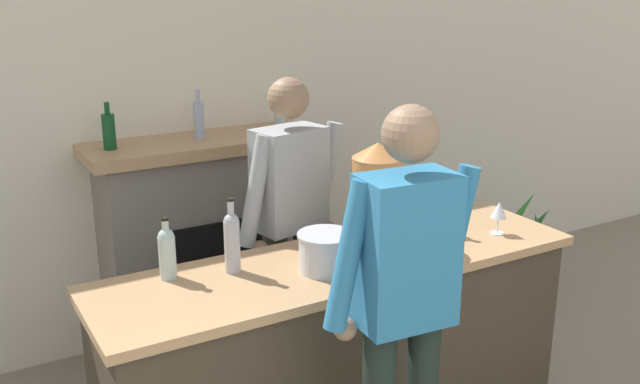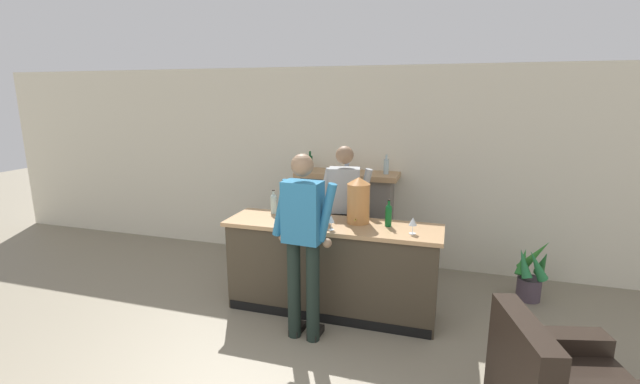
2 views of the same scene
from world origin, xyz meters
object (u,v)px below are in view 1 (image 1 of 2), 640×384
person_bartender (291,230)px  wine_glass_front_right (499,211)px  wine_glass_by_dispenser (380,251)px  wine_bottle_rose_blush (434,208)px  copper_dispenser (377,193)px  person_customer (403,316)px  potted_plant_corner (522,247)px  ice_bucket_steel (325,252)px  wine_bottle_merlot_tall (167,251)px  wine_bottle_riesling_slim (232,240)px  fireplace_stone (206,241)px

person_bartender → wine_glass_front_right: 1.07m
person_bartender → wine_glass_by_dispenser: size_ratio=11.54×
person_bartender → wine_bottle_rose_blush: 0.75m
person_bartender → wine_glass_front_right: bearing=-36.1°
copper_dispenser → wine_glass_by_dispenser: size_ratio=3.22×
person_customer → wine_glass_by_dispenser: (0.17, 0.40, 0.10)m
potted_plant_corner → person_customer: bearing=-145.6°
wine_glass_by_dispenser → wine_glass_front_right: (0.81, 0.12, 0.01)m
wine_glass_front_right → ice_bucket_steel: bearing=177.5°
copper_dispenser → ice_bucket_steel: copper_dispenser is taller
wine_bottle_merlot_tall → wine_bottle_riesling_slim: bearing=-16.1°
person_customer → person_bartender: (0.12, 1.14, -0.03)m
wine_glass_by_dispenser → wine_bottle_riesling_slim: bearing=147.5°
person_customer → wine_glass_by_dispenser: 0.44m
wine_glass_front_right → wine_bottle_riesling_slim: bearing=170.3°
wine_bottle_riesling_slim → wine_bottle_rose_blush: bearing=-2.4°
person_customer → potted_plant_corner: bearing=34.4°
person_bartender → wine_bottle_riesling_slim: bearing=-141.6°
wine_glass_by_dispenser → ice_bucket_steel: bearing=139.0°
copper_dispenser → person_customer: bearing=-117.1°
person_bartender → copper_dispenser: size_ratio=3.58×
person_bartender → ice_bucket_steel: person_bartender is taller
fireplace_stone → wine_bottle_rose_blush: size_ratio=5.66×
wine_bottle_rose_blush → wine_bottle_merlot_tall: (-1.35, 0.12, -0.00)m
wine_bottle_merlot_tall → fireplace_stone: bearing=62.3°
person_bartender → wine_bottle_riesling_slim: (-0.50, -0.39, 0.17)m
person_bartender → ice_bucket_steel: size_ratio=7.15×
copper_dispenser → wine_glass_by_dispenser: bearing=-122.2°
wine_bottle_merlot_tall → wine_glass_front_right: (1.62, -0.31, -0.00)m
potted_plant_corner → wine_glass_front_right: size_ratio=4.31×
ice_bucket_steel → wine_bottle_riesling_slim: (-0.36, 0.19, 0.06)m
wine_bottle_riesling_slim → wine_bottle_rose_blush: 1.08m
wine_glass_front_right → person_bartender: bearing=143.9°
fireplace_stone → person_bartender: person_bartender is taller
wine_bottle_rose_blush → person_bartender: bearing=143.3°
person_bartender → wine_glass_by_dispenser: 0.75m
person_bartender → wine_bottle_merlot_tall: size_ratio=6.48×
potted_plant_corner → wine_bottle_rose_blush: bearing=-151.4°
wine_bottle_rose_blush → wine_bottle_merlot_tall: 1.36m
wine_bottle_riesling_slim → ice_bucket_steel: bearing=-27.5°
potted_plant_corner → ice_bucket_steel: 2.62m
potted_plant_corner → ice_bucket_steel: ice_bucket_steel is taller
ice_bucket_steel → wine_bottle_riesling_slim: size_ratio=0.74×
copper_dispenser → wine_glass_front_right: size_ratio=2.94×
person_bartender → copper_dispenser: bearing=-57.8°
wine_bottle_rose_blush → wine_glass_front_right: (0.27, -0.19, -0.01)m
person_bartender → fireplace_stone: bearing=100.6°
copper_dispenser → wine_glass_by_dispenser: (-0.21, -0.33, -0.14)m
wine_bottle_rose_blush → wine_bottle_riesling_slim: bearing=177.6°
person_customer → wine_bottle_riesling_slim: person_customer is taller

